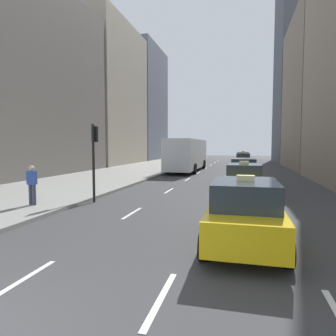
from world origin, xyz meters
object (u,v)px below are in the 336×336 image
at_px(taxi_fourth, 245,212).
at_px(city_bus, 188,154).
at_px(taxi_lead, 243,158).
at_px(taxi_second, 243,160).
at_px(sedan_black_near, 243,171).
at_px(taxi_third, 244,181).
at_px(traffic_light_pole, 94,150).
at_px(pedestrian_mid_block, 32,183).

bearing_deg(taxi_fourth, city_bus, 103.94).
distance_m(taxi_lead, taxi_second, 6.54).
bearing_deg(sedan_black_near, taxi_third, -90.00).
bearing_deg(taxi_third, sedan_black_near, 90.00).
bearing_deg(taxi_fourth, taxi_lead, 90.00).
bearing_deg(taxi_lead, traffic_light_pole, -101.94).
height_order(taxi_second, taxi_third, same).
bearing_deg(city_bus, taxi_second, 52.91).
distance_m(taxi_lead, taxi_third, 29.32).
xyz_separation_m(city_bus, pedestrian_mid_block, (-2.95, -19.96, -0.72)).
distance_m(taxi_second, taxi_fourth, 30.04).
bearing_deg(taxi_lead, taxi_fourth, -90.00).
distance_m(taxi_second, pedestrian_mid_block, 28.69).
bearing_deg(city_bus, sedan_black_near, -59.15).
relative_size(taxi_lead, traffic_light_pole, 1.22).
bearing_deg(taxi_third, traffic_light_pole, -158.88).
relative_size(taxi_lead, taxi_third, 1.00).
relative_size(taxi_second, city_bus, 0.38).
relative_size(taxi_fourth, city_bus, 0.38).
height_order(taxi_second, traffic_light_pole, traffic_light_pole).
relative_size(city_bus, pedestrian_mid_block, 7.04).
distance_m(sedan_black_near, city_bus, 10.98).
bearing_deg(taxi_second, taxi_fourth, -90.00).
xyz_separation_m(sedan_black_near, city_bus, (-5.61, 9.40, 0.89)).
relative_size(taxi_second, taxi_fourth, 1.00).
height_order(sedan_black_near, city_bus, city_bus).
xyz_separation_m(taxi_second, taxi_fourth, (0.00, -30.04, 0.00)).
height_order(taxi_lead, traffic_light_pole, traffic_light_pole).
bearing_deg(pedestrian_mid_block, taxi_second, 72.64).
xyz_separation_m(taxi_third, taxi_fourth, (0.00, -7.26, 0.00)).
relative_size(sedan_black_near, city_bus, 0.43).
bearing_deg(taxi_lead, taxi_third, -90.00).
xyz_separation_m(taxi_lead, city_bus, (-5.61, -13.96, 0.91)).
xyz_separation_m(taxi_second, pedestrian_mid_block, (-8.56, -27.38, 0.19)).
height_order(taxi_second, pedestrian_mid_block, taxi_second).
distance_m(taxi_third, pedestrian_mid_block, 9.72).
bearing_deg(pedestrian_mid_block, taxi_lead, 75.83).
relative_size(taxi_second, sedan_black_near, 0.89).
relative_size(sedan_black_near, pedestrian_mid_block, 3.00).
distance_m(taxi_lead, traffic_light_pole, 32.67).
bearing_deg(pedestrian_mid_block, taxi_third, 28.28).
xyz_separation_m(taxi_lead, taxi_third, (0.00, -29.32, 0.00)).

